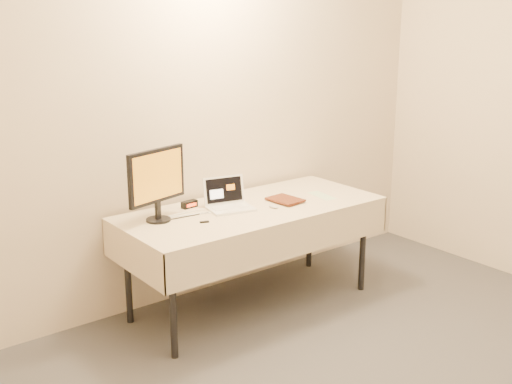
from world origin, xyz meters
TOP-DOWN VIEW (x-y plane):
  - back_wall at (0.00, 2.50)m, footprint 4.00×0.10m
  - table at (0.00, 2.05)m, footprint 1.86×0.81m
  - laptop at (-0.14, 2.13)m, footprint 0.34×0.31m
  - monitor at (-0.66, 2.17)m, footprint 0.45×0.20m
  - book at (0.18, 2.00)m, footprint 0.18×0.04m
  - alarm_clock at (-0.35, 2.30)m, footprint 0.12×0.06m
  - clicker at (0.11, 1.94)m, footprint 0.05×0.09m
  - paper_form at (0.58, 1.96)m, footprint 0.13×0.26m
  - usb_dongle at (-0.45, 1.96)m, footprint 0.06×0.04m

SIDE VIEW (x-z plane):
  - table at x=0.00m, z-range 0.31..1.05m
  - paper_form at x=0.58m, z-range 0.74..0.74m
  - usb_dongle at x=-0.45m, z-range 0.74..0.75m
  - clicker at x=0.11m, z-range 0.74..0.76m
  - alarm_clock at x=-0.35m, z-range 0.74..0.79m
  - laptop at x=-0.14m, z-range 0.69..0.89m
  - book at x=0.18m, z-range 0.74..0.98m
  - monitor at x=-0.66m, z-range 0.78..1.25m
  - back_wall at x=0.00m, z-range 0.00..2.70m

